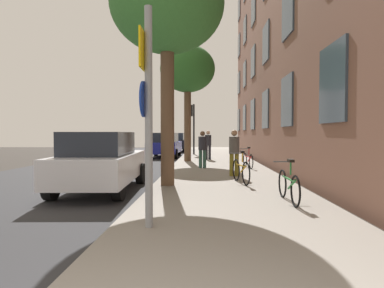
% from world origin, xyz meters
% --- Properties ---
extents(ground_plane, '(41.80, 41.80, 0.00)m').
position_xyz_m(ground_plane, '(-2.40, 15.00, 0.00)').
color(ground_plane, '#332D28').
extents(road_asphalt, '(7.00, 38.00, 0.01)m').
position_xyz_m(road_asphalt, '(-4.50, 15.00, 0.01)').
color(road_asphalt, '#2D2D30').
rests_on(road_asphalt, ground).
extents(sidewalk, '(4.20, 38.00, 0.12)m').
position_xyz_m(sidewalk, '(1.10, 15.00, 0.06)').
color(sidewalk, gray).
rests_on(sidewalk, ground).
extents(building_facade, '(0.56, 27.00, 13.66)m').
position_xyz_m(building_facade, '(3.69, 14.50, 6.85)').
color(building_facade, brown).
rests_on(building_facade, ground).
extents(sign_post, '(0.16, 0.60, 3.44)m').
position_xyz_m(sign_post, '(-0.39, 3.59, 2.04)').
color(sign_post, gray).
rests_on(sign_post, sidewalk).
extents(traffic_light, '(0.43, 0.24, 3.54)m').
position_xyz_m(traffic_light, '(-0.36, 21.86, 2.55)').
color(traffic_light, black).
rests_on(traffic_light, sidewalk).
extents(tree_near, '(3.22, 3.22, 6.48)m').
position_xyz_m(tree_near, '(-0.55, 7.81, 5.16)').
color(tree_near, brown).
rests_on(tree_near, sidewalk).
extents(tree_far, '(2.91, 2.91, 6.14)m').
position_xyz_m(tree_far, '(-0.41, 16.05, 4.94)').
color(tree_far, brown).
rests_on(tree_far, sidewalk).
extents(bicycle_0, '(0.42, 1.69, 0.94)m').
position_xyz_m(bicycle_0, '(2.30, 5.57, 0.48)').
color(bicycle_0, black).
rests_on(bicycle_0, sidewalk).
extents(bicycle_1, '(0.48, 1.61, 0.97)m').
position_xyz_m(bicycle_1, '(1.58, 8.26, 0.50)').
color(bicycle_1, black).
rests_on(bicycle_1, sidewalk).
extents(bicycle_2, '(0.42, 1.67, 0.90)m').
position_xyz_m(bicycle_2, '(2.36, 12.65, 0.47)').
color(bicycle_2, black).
rests_on(bicycle_2, sidewalk).
extents(pedestrian_0, '(0.50, 0.50, 1.59)m').
position_xyz_m(pedestrian_0, '(1.52, 9.87, 1.03)').
color(pedestrian_0, olive).
rests_on(pedestrian_0, sidewalk).
extents(pedestrian_1, '(0.43, 0.43, 1.57)m').
position_xyz_m(pedestrian_1, '(0.41, 12.49, 1.02)').
color(pedestrian_1, '#33594C').
rests_on(pedestrian_1, sidewalk).
extents(pedestrian_2, '(0.43, 0.43, 1.63)m').
position_xyz_m(pedestrian_2, '(0.70, 17.08, 1.05)').
color(pedestrian_2, '#26262D').
rests_on(pedestrian_2, sidewalk).
extents(car_0, '(1.97, 4.24, 1.62)m').
position_xyz_m(car_0, '(-2.32, 7.37, 0.84)').
color(car_0, silver).
rests_on(car_0, road_asphalt).
extents(car_1, '(1.94, 4.45, 1.62)m').
position_xyz_m(car_1, '(-2.13, 20.27, 0.84)').
color(car_1, navy).
rests_on(car_1, road_asphalt).
extents(car_2, '(1.90, 4.42, 1.62)m').
position_xyz_m(car_2, '(-2.02, 27.23, 0.84)').
color(car_2, black).
rests_on(car_2, road_asphalt).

